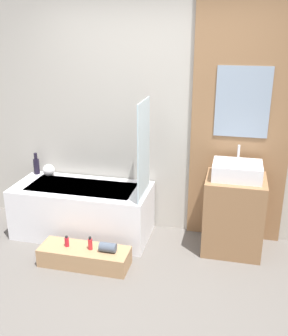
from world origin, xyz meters
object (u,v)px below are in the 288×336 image
(wooden_step_bench, at_px, (85,256))
(vase_tall_dark, at_px, (36,165))
(bottle_soap_secondary, at_px, (90,244))
(vase_round_light, at_px, (49,170))
(sink, at_px, (237,171))
(bathtub, at_px, (83,210))
(bottle_soap_primary, at_px, (67,242))

(wooden_step_bench, xyz_separation_m, vase_tall_dark, (-0.89, 0.83, 0.58))
(vase_tall_dark, bearing_deg, bottle_soap_secondary, -40.97)
(bottle_soap_secondary, bearing_deg, vase_round_light, 134.70)
(sink, bearing_deg, wooden_step_bench, -155.14)
(wooden_step_bench, distance_m, bottle_soap_secondary, 0.16)
(wooden_step_bench, height_order, sink, sink)
(bathtub, xyz_separation_m, bottle_soap_secondary, (0.30, -0.58, -0.04))
(bottle_soap_secondary, bearing_deg, vase_tall_dark, 139.03)
(vase_tall_dark, bearing_deg, wooden_step_bench, -42.99)
(bottle_soap_primary, height_order, bottle_soap_secondary, bottle_soap_secondary)
(wooden_step_bench, xyz_separation_m, vase_round_light, (-0.72, 0.80, 0.54))
(bathtub, height_order, wooden_step_bench, bathtub)
(bathtub, xyz_separation_m, vase_tall_dark, (-0.65, 0.25, 0.38))
(bathtub, height_order, vase_round_light, vase_round_light)
(bathtub, bearing_deg, vase_round_light, 156.06)
(wooden_step_bench, height_order, bottle_soap_secondary, bottle_soap_secondary)
(sink, bearing_deg, bottle_soap_secondary, -154.05)
(bathtub, distance_m, bottle_soap_secondary, 0.66)
(wooden_step_bench, bearing_deg, vase_tall_dark, 137.01)
(bathtub, relative_size, vase_round_light, 10.70)
(wooden_step_bench, relative_size, vase_tall_dark, 3.46)
(bottle_soap_primary, bearing_deg, wooden_step_bench, 0.00)
(bottle_soap_primary, relative_size, bottle_soap_secondary, 0.84)
(vase_tall_dark, bearing_deg, bottle_soap_primary, -49.24)
(sink, distance_m, vase_round_light, 2.12)
(wooden_step_bench, relative_size, bottle_soap_primary, 7.93)
(wooden_step_bench, bearing_deg, sink, 24.86)
(vase_round_light, relative_size, bottle_soap_secondary, 1.04)
(vase_tall_dark, height_order, vase_round_light, vase_tall_dark)
(sink, bearing_deg, bottle_soap_primary, -157.66)
(wooden_step_bench, height_order, vase_tall_dark, vase_tall_dark)
(vase_tall_dark, relative_size, bottle_soap_secondary, 1.91)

